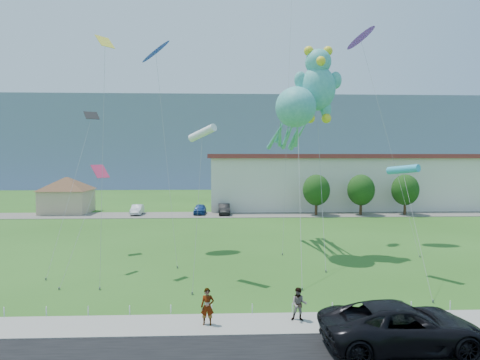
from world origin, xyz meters
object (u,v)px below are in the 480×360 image
at_px(parked_car_silver, 137,210).
at_px(teddy_bear_kite, 318,83).
at_px(suv, 402,326).
at_px(octopus_kite, 293,118).
at_px(pavilion, 67,191).
at_px(parked_car_black, 224,209).
at_px(parked_car_blue, 200,209).
at_px(warehouse, 403,180).
at_px(pedestrian_left, 207,306).
at_px(pedestrian_right, 299,304).

bearing_deg(parked_car_silver, teddy_bear_kite, -53.13).
relative_size(suv, octopus_kite, 0.41).
height_order(pavilion, parked_car_black, pavilion).
relative_size(parked_car_blue, parked_car_black, 0.90).
xyz_separation_m(warehouse, teddy_bear_kite, (-20.86, -32.06, 9.52)).
height_order(parked_car_silver, parked_car_blue, parked_car_blue).
relative_size(parked_car_silver, octopus_kite, 0.25).
height_order(warehouse, parked_car_black, warehouse).
height_order(suv, teddy_bear_kite, teddy_bear_kite).
bearing_deg(warehouse, parked_car_black, -163.04).
relative_size(warehouse, octopus_kite, 3.87).
relative_size(pavilion, warehouse, 0.15).
xyz_separation_m(pavilion, octopus_kite, (27.21, -25.71, 7.88)).
bearing_deg(pedestrian_left, pedestrian_right, 8.23).
bearing_deg(parked_car_blue, warehouse, 16.77).
bearing_deg(parked_car_black, teddy_bear_kite, -73.88).
bearing_deg(warehouse, pedestrian_right, -118.15).
height_order(suv, pedestrian_right, suv).
xyz_separation_m(warehouse, suv, (-21.27, -49.50, -3.16)).
bearing_deg(pedestrian_right, parked_car_black, 105.69).
relative_size(octopus_kite, teddy_bear_kite, 0.95).
height_order(pedestrian_left, parked_car_silver, pedestrian_left).
distance_m(pedestrian_right, parked_car_black, 38.06).
distance_m(pavilion, parked_car_blue, 18.78).
distance_m(pedestrian_left, octopus_kite, 19.20).
bearing_deg(parked_car_silver, parked_car_black, -3.33).
distance_m(pedestrian_left, parked_car_silver, 39.99).
distance_m(pavilion, pedestrian_left, 45.89).
bearing_deg(parked_car_blue, parked_car_black, -4.12).
bearing_deg(suv, pedestrian_right, 48.69).
bearing_deg(suv, parked_car_blue, 11.97).
bearing_deg(octopus_kite, parked_car_blue, 110.38).
relative_size(pavilion, pedestrian_left, 5.51).
distance_m(pavilion, parked_car_silver, 10.60).
bearing_deg(pavilion, octopus_kite, -43.38).
distance_m(parked_car_black, teddy_bear_kite, 27.75).
xyz_separation_m(pedestrian_left, octopus_kite, (6.37, 15.12, 9.97)).
xyz_separation_m(parked_car_silver, parked_car_black, (11.69, -0.29, 0.07)).
height_order(suv, parked_car_blue, suv).
bearing_deg(warehouse, teddy_bear_kite, -123.05).
height_order(pedestrian_left, teddy_bear_kite, teddy_bear_kite).
distance_m(pavilion, warehouse, 50.37).
distance_m(parked_car_silver, parked_car_blue, 8.42).
height_order(parked_car_silver, parked_car_black, parked_car_black).
bearing_deg(pedestrian_left, parked_car_black, 92.69).
relative_size(suv, pedestrian_right, 4.22).
xyz_separation_m(pedestrian_right, teddy_bear_kite, (4.04, 14.47, 12.77)).
xyz_separation_m(warehouse, pedestrian_right, (-24.90, -46.52, -3.25)).
bearing_deg(pedestrian_right, parked_car_blue, 110.46).
bearing_deg(warehouse, pavilion, -173.16).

